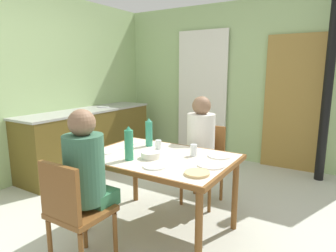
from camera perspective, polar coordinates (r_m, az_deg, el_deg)
The scene contains 25 objects.
ground_plane at distance 3.09m, azimuth -6.95°, elevation -18.04°, with size 6.78×6.78×0.00m, color beige.
wall_back at distance 5.01m, azimuth 11.81°, elevation 8.26°, with size 4.12×0.10×2.55m, color #A4C284.
wall_left at distance 4.59m, azimuth -21.68°, elevation 7.49°, with size 0.10×3.91×2.55m, color #A1BF80.
door_wooden at distance 4.70m, azimuth 23.10°, elevation 4.05°, with size 0.80×0.05×2.00m, color olive.
stove_pipe_column at distance 4.37m, azimuth 28.81°, elevation 6.77°, with size 0.12×0.12×2.55m, color black.
curtain_panel at distance 5.10m, azimuth 6.62°, elevation 6.16°, with size 0.90×0.03×2.15m, color white.
kitchen_counter at distance 4.67m, azimuth -15.17°, elevation -2.33°, with size 0.61×2.25×0.91m.
dining_table at distance 2.67m, azimuth -1.70°, elevation -7.33°, with size 1.32×0.92×0.73m.
chair_near_diner at distance 2.30m, azimuth -17.99°, elevation -15.30°, with size 0.40×0.40×0.87m.
chair_far_diner at distance 3.36m, azimuth 7.24°, elevation -6.39°, with size 0.40×0.40×0.87m.
person_near_diner at distance 2.28m, azimuth -15.79°, elevation -7.74°, with size 0.30×0.37×0.77m.
person_far_diner at distance 3.17m, azimuth 6.34°, elevation -2.12°, with size 0.30×0.37×0.77m.
water_bottle_green_near at distance 2.96m, azimuth -3.74°, elevation -1.34°, with size 0.07×0.07×0.29m.
water_bottle_green_far at distance 2.52m, azimuth -7.66°, elevation -3.52°, with size 0.08×0.08×0.30m.
serving_bowl_center at distance 2.58m, azimuth -3.42°, elevation -5.68°, with size 0.17×0.17×0.06m, color silver.
dinner_plate_near_left at distance 2.67m, azimuth 10.01°, elevation -5.75°, with size 0.22×0.22×0.01m, color white.
dinner_plate_near_right at distance 2.41m, azimuth 8.49°, elevation -7.54°, with size 0.23×0.23×0.01m, color white.
dinner_plate_far_center at distance 2.36m, azimuth -2.63°, elevation -7.86°, with size 0.19×0.19×0.01m, color white.
dinner_plate_far_side at distance 2.83m, azimuth -12.26°, elevation -4.88°, with size 0.20×0.20×0.01m, color white.
drinking_glass_by_near_diner at distance 2.64m, azimuth 5.04°, elevation -4.73°, with size 0.06×0.06×0.11m, color silver.
drinking_glass_by_far_diner at distance 2.85m, azimuth -1.90°, elevation -3.67°, with size 0.06×0.06×0.09m, color silver.
drinking_glass_spare_center at distance 2.64m, azimuth -14.08°, elevation -5.25°, with size 0.06×0.06×0.09m, color silver.
bread_plate_sliced at distance 2.20m, azimuth 5.70°, elevation -9.19°, with size 0.19×0.19×0.02m, color #DBB77A.
cutlery_knife_near at distance 2.90m, azimuth -8.42°, elevation -4.41°, with size 0.15×0.02×0.00m, color silver.
cutlery_fork_near at distance 3.07m, azimuth -6.54°, elevation -3.53°, with size 0.15×0.02×0.00m, color silver.
Camera 1 is at (1.71, -2.10, 1.50)m, focal length 31.16 mm.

